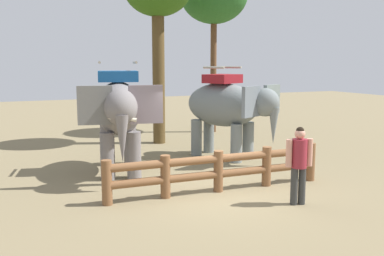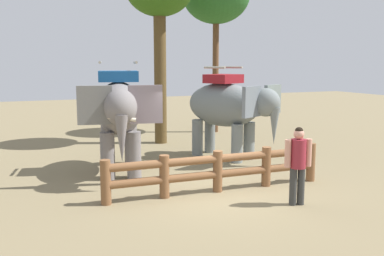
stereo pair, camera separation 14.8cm
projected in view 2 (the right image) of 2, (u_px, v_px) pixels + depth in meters
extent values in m
plane|color=#7D6E4D|center=(220.00, 193.00, 10.90)|extent=(60.00, 60.00, 0.00)
cylinder|color=brown|center=(106.00, 182.00, 9.93)|extent=(0.24, 0.24, 1.05)
cylinder|color=brown|center=(164.00, 177.00, 10.43)|extent=(0.24, 0.24, 1.05)
cylinder|color=brown|center=(218.00, 171.00, 10.93)|extent=(0.24, 0.24, 1.05)
cylinder|color=brown|center=(266.00, 167.00, 11.44)|extent=(0.24, 0.24, 1.05)
cylinder|color=brown|center=(311.00, 162.00, 11.94)|extent=(0.24, 0.24, 1.05)
cylinder|color=brown|center=(218.00, 174.00, 10.94)|extent=(5.64, 0.38, 0.20)
cylinder|color=brown|center=(218.00, 159.00, 10.88)|extent=(5.64, 0.38, 0.20)
cylinder|color=slate|center=(134.00, 155.00, 12.21)|extent=(0.40, 0.40, 1.33)
cylinder|color=slate|center=(108.00, 156.00, 12.07)|extent=(0.40, 0.40, 1.33)
cylinder|color=slate|center=(131.00, 143.00, 13.96)|extent=(0.40, 0.40, 1.33)
cylinder|color=slate|center=(108.00, 144.00, 13.82)|extent=(0.40, 0.40, 1.33)
ellipsoid|color=slate|center=(119.00, 108.00, 12.83)|extent=(1.93, 3.21, 1.55)
ellipsoid|color=slate|center=(121.00, 107.00, 11.08)|extent=(1.04, 1.15, 0.95)
cube|color=slate|center=(145.00, 104.00, 11.31)|extent=(0.90, 0.32, 1.00)
cube|color=slate|center=(95.00, 105.00, 11.07)|extent=(0.90, 0.32, 1.00)
cone|color=slate|center=(122.00, 139.00, 10.85)|extent=(0.36, 0.36, 1.22)
cone|color=beige|center=(128.00, 119.00, 10.91)|extent=(0.42, 0.19, 0.17)
cone|color=beige|center=(114.00, 119.00, 10.84)|extent=(0.42, 0.19, 0.17)
cube|color=#174C85|center=(118.00, 76.00, 12.69)|extent=(1.32, 1.21, 0.31)
cylinder|color=#A59E8C|center=(135.00, 62.00, 12.72)|extent=(0.26, 0.90, 0.08)
cylinder|color=#A59E8C|center=(100.00, 62.00, 12.53)|extent=(0.26, 0.90, 0.08)
cylinder|color=slate|center=(249.00, 141.00, 14.64)|extent=(0.38, 0.38, 1.26)
cylinder|color=slate|center=(237.00, 143.00, 14.13)|extent=(0.38, 0.38, 1.26)
cylinder|color=slate|center=(210.00, 135.00, 15.76)|extent=(0.38, 0.38, 1.26)
cylinder|color=slate|center=(197.00, 137.00, 15.24)|extent=(0.38, 0.38, 1.26)
ellipsoid|color=slate|center=(223.00, 105.00, 14.77)|extent=(2.37, 3.11, 1.47)
ellipsoid|color=slate|center=(266.00, 102.00, 13.64)|extent=(1.14, 1.20, 0.90)
cube|color=slate|center=(273.00, 99.00, 14.16)|extent=(0.81, 0.48, 0.95)
cube|color=slate|center=(252.00, 102.00, 13.25)|extent=(0.81, 0.48, 0.95)
cone|color=slate|center=(274.00, 126.00, 13.53)|extent=(0.34, 0.34, 1.16)
cube|color=maroon|center=(223.00, 79.00, 14.63)|extent=(1.38, 1.32, 0.29)
cylinder|color=#A59E8C|center=(232.00, 67.00, 14.93)|extent=(0.43, 0.80, 0.07)
cylinder|color=#A59E8C|center=(215.00, 67.00, 14.22)|extent=(0.43, 0.80, 0.07)
cylinder|color=#323332|center=(301.00, 186.00, 9.94)|extent=(0.17, 0.17, 0.87)
cylinder|color=#323332|center=(293.00, 187.00, 9.91)|extent=(0.17, 0.17, 0.87)
cylinder|color=maroon|center=(298.00, 154.00, 9.81)|extent=(0.42, 0.42, 0.66)
cylinder|color=tan|center=(309.00, 153.00, 9.85)|extent=(0.14, 0.14, 0.63)
cylinder|color=tan|center=(288.00, 153.00, 9.76)|extent=(0.14, 0.14, 0.63)
sphere|color=tan|center=(299.00, 134.00, 9.74)|extent=(0.24, 0.24, 0.24)
sphere|color=black|center=(299.00, 131.00, 9.73)|extent=(0.19, 0.19, 0.19)
cylinder|color=brown|center=(216.00, 74.00, 20.11)|extent=(0.28, 0.28, 5.44)
cylinder|color=brown|center=(160.00, 76.00, 17.30)|extent=(0.49, 0.49, 5.42)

